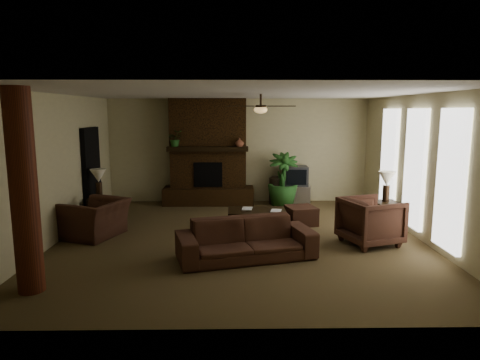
{
  "coord_description": "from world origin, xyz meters",
  "views": [
    {
      "loc": [
        -0.14,
        -8.03,
        2.48
      ],
      "look_at": [
        0.0,
        0.4,
        1.1
      ],
      "focal_mm": 31.72,
      "sensor_mm": 36.0,
      "label": 1
    }
  ],
  "objects_px": {
    "armchair_right": "(371,219)",
    "lamp_left": "(98,178)",
    "lamp_right": "(387,181)",
    "log_column": "(24,192)",
    "sofa": "(246,233)",
    "floor_vase": "(275,188)",
    "floor_plant": "(283,191)",
    "ottoman": "(301,215)",
    "armchair_left": "(95,212)",
    "tv_stand": "(294,194)",
    "side_table_left": "(100,210)",
    "coffee_table": "(257,212)",
    "side_table_right": "(385,214)"
  },
  "relations": [
    {
      "from": "armchair_right",
      "to": "lamp_left",
      "type": "relative_size",
      "value": 1.49
    },
    {
      "from": "armchair_right",
      "to": "lamp_right",
      "type": "bearing_deg",
      "value": -48.99
    },
    {
      "from": "log_column",
      "to": "sofa",
      "type": "xyz_separation_m",
      "value": [
        3.03,
        1.27,
        -0.95
      ]
    },
    {
      "from": "lamp_right",
      "to": "floor_vase",
      "type": "bearing_deg",
      "value": 133.16
    },
    {
      "from": "floor_plant",
      "to": "ottoman",
      "type": "bearing_deg",
      "value": -84.08
    },
    {
      "from": "sofa",
      "to": "armchair_left",
      "type": "bearing_deg",
      "value": 141.18
    },
    {
      "from": "ottoman",
      "to": "lamp_right",
      "type": "bearing_deg",
      "value": -5.69
    },
    {
      "from": "tv_stand",
      "to": "side_table_left",
      "type": "height_order",
      "value": "side_table_left"
    },
    {
      "from": "ottoman",
      "to": "lamp_left",
      "type": "xyz_separation_m",
      "value": [
        -4.51,
        0.33,
        0.8
      ]
    },
    {
      "from": "lamp_left",
      "to": "lamp_right",
      "type": "distance_m",
      "value": 6.32
    },
    {
      "from": "coffee_table",
      "to": "lamp_left",
      "type": "distance_m",
      "value": 3.64
    },
    {
      "from": "floor_plant",
      "to": "sofa",
      "type": "bearing_deg",
      "value": -105.05
    },
    {
      "from": "tv_stand",
      "to": "log_column",
      "type": "bearing_deg",
      "value": -121.2
    },
    {
      "from": "coffee_table",
      "to": "tv_stand",
      "type": "bearing_deg",
      "value": 65.58
    },
    {
      "from": "sofa",
      "to": "floor_plant",
      "type": "xyz_separation_m",
      "value": [
        1.09,
        4.04,
        -0.06
      ]
    },
    {
      "from": "ottoman",
      "to": "side_table_left",
      "type": "bearing_deg",
      "value": 176.4
    },
    {
      "from": "sofa",
      "to": "side_table_left",
      "type": "relative_size",
      "value": 4.18
    },
    {
      "from": "coffee_table",
      "to": "tv_stand",
      "type": "distance_m",
      "value": 2.79
    },
    {
      "from": "armchair_right",
      "to": "lamp_right",
      "type": "relative_size",
      "value": 1.49
    },
    {
      "from": "armchair_right",
      "to": "armchair_left",
      "type": "bearing_deg",
      "value": 64.97
    },
    {
      "from": "armchair_right",
      "to": "lamp_left",
      "type": "bearing_deg",
      "value": 53.78
    },
    {
      "from": "side_table_left",
      "to": "side_table_right",
      "type": "height_order",
      "value": "same"
    },
    {
      "from": "armchair_right",
      "to": "lamp_left",
      "type": "distance_m",
      "value": 5.87
    },
    {
      "from": "sofa",
      "to": "floor_plant",
      "type": "distance_m",
      "value": 4.19
    },
    {
      "from": "log_column",
      "to": "lamp_right",
      "type": "xyz_separation_m",
      "value": [
        6.1,
        3.25,
        -0.4
      ]
    },
    {
      "from": "log_column",
      "to": "coffee_table",
      "type": "distance_m",
      "value": 4.59
    },
    {
      "from": "sofa",
      "to": "armchair_right",
      "type": "height_order",
      "value": "armchair_right"
    },
    {
      "from": "floor_plant",
      "to": "lamp_left",
      "type": "distance_m",
      "value": 4.62
    },
    {
      "from": "floor_vase",
      "to": "lamp_right",
      "type": "height_order",
      "value": "lamp_right"
    },
    {
      "from": "armchair_left",
      "to": "side_table_left",
      "type": "xyz_separation_m",
      "value": [
        -0.28,
        1.13,
        -0.22
      ]
    },
    {
      "from": "floor_vase",
      "to": "lamp_right",
      "type": "bearing_deg",
      "value": -46.84
    },
    {
      "from": "ottoman",
      "to": "side_table_left",
      "type": "xyz_separation_m",
      "value": [
        -4.51,
        0.28,
        0.08
      ]
    },
    {
      "from": "armchair_left",
      "to": "tv_stand",
      "type": "distance_m",
      "value": 5.29
    },
    {
      "from": "sofa",
      "to": "lamp_left",
      "type": "relative_size",
      "value": 3.54
    },
    {
      "from": "log_column",
      "to": "floor_vase",
      "type": "xyz_separation_m",
      "value": [
        3.95,
        5.55,
        -0.97
      ]
    },
    {
      "from": "coffee_table",
      "to": "tv_stand",
      "type": "height_order",
      "value": "tv_stand"
    },
    {
      "from": "floor_vase",
      "to": "floor_plant",
      "type": "relative_size",
      "value": 0.55
    },
    {
      "from": "tv_stand",
      "to": "lamp_right",
      "type": "height_order",
      "value": "lamp_right"
    },
    {
      "from": "tv_stand",
      "to": "armchair_right",
      "type": "bearing_deg",
      "value": -67.73
    },
    {
      "from": "side_table_left",
      "to": "side_table_right",
      "type": "distance_m",
      "value": 6.32
    },
    {
      "from": "floor_plant",
      "to": "lamp_right",
      "type": "bearing_deg",
      "value": -46.0
    },
    {
      "from": "armchair_right",
      "to": "lamp_right",
      "type": "xyz_separation_m",
      "value": [
        0.72,
        1.24,
        0.52
      ]
    },
    {
      "from": "coffee_table",
      "to": "side_table_left",
      "type": "bearing_deg",
      "value": 168.69
    },
    {
      "from": "armchair_right",
      "to": "floor_vase",
      "type": "height_order",
      "value": "armchair_right"
    },
    {
      "from": "floor_plant",
      "to": "side_table_right",
      "type": "relative_size",
      "value": 2.54
    },
    {
      "from": "armchair_right",
      "to": "side_table_right",
      "type": "xyz_separation_m",
      "value": [
        0.72,
        1.2,
        -0.21
      ]
    },
    {
      "from": "floor_vase",
      "to": "floor_plant",
      "type": "bearing_deg",
      "value": -55.18
    },
    {
      "from": "tv_stand",
      "to": "lamp_right",
      "type": "bearing_deg",
      "value": -46.85
    },
    {
      "from": "armchair_right",
      "to": "floor_plant",
      "type": "distance_m",
      "value": 3.53
    },
    {
      "from": "sofa",
      "to": "tv_stand",
      "type": "relative_size",
      "value": 2.7
    }
  ]
}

